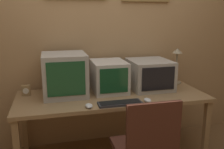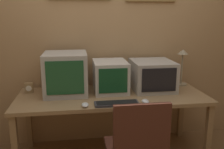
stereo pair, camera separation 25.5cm
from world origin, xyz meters
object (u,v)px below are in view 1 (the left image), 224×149
(monitor_center, at_px, (109,76))
(desk_lamp, at_px, (177,60))
(mouse_near_keyboard, at_px, (147,100))
(mouse_far_corner, at_px, (89,106))
(monitor_left, at_px, (65,74))
(monitor_right, at_px, (149,74))
(desk_clock, at_px, (26,90))
(keyboard_main, at_px, (120,103))

(monitor_center, xyz_separation_m, desk_lamp, (0.87, 0.12, 0.12))
(mouse_near_keyboard, xyz_separation_m, mouse_far_corner, (-0.56, -0.00, -0.00))
(mouse_near_keyboard, bearing_deg, desk_lamp, 43.34)
(monitor_left, height_order, monitor_right, monitor_left)
(monitor_left, relative_size, monitor_center, 1.03)
(monitor_left, distance_m, monitor_right, 0.94)
(monitor_left, relative_size, desk_clock, 4.26)
(keyboard_main, distance_m, mouse_far_corner, 0.29)
(monitor_left, relative_size, mouse_near_keyboard, 4.55)
(monitor_center, distance_m, keyboard_main, 0.46)
(desk_clock, bearing_deg, keyboard_main, -29.65)
(mouse_far_corner, relative_size, desk_clock, 0.99)
(monitor_center, bearing_deg, monitor_left, -177.87)
(desk_clock, xyz_separation_m, desk_lamp, (1.73, 0.06, 0.23))
(monitor_left, xyz_separation_m, mouse_near_keyboard, (0.74, -0.42, -0.20))
(keyboard_main, height_order, desk_clock, desk_clock)
(mouse_near_keyboard, height_order, desk_lamp, desk_lamp)
(desk_clock, relative_size, desk_lamp, 0.26)
(mouse_far_corner, bearing_deg, mouse_near_keyboard, 0.33)
(desk_lamp, bearing_deg, mouse_near_keyboard, -136.66)
(monitor_center, height_order, mouse_far_corner, monitor_center)
(keyboard_main, distance_m, desk_lamp, 1.06)
(monitor_center, relative_size, monitor_right, 0.93)
(monitor_right, bearing_deg, mouse_far_corner, -149.84)
(monitor_left, bearing_deg, monitor_center, 2.13)
(keyboard_main, height_order, desk_lamp, desk_lamp)
(monitor_right, xyz_separation_m, mouse_near_keyboard, (-0.20, -0.44, -0.14))
(monitor_right, bearing_deg, desk_clock, 177.47)
(monitor_right, distance_m, keyboard_main, 0.65)
(monitor_center, bearing_deg, monitor_right, -0.35)
(monitor_center, relative_size, mouse_near_keyboard, 4.41)
(keyboard_main, height_order, mouse_near_keyboard, mouse_near_keyboard)
(mouse_near_keyboard, relative_size, desk_lamp, 0.24)
(monitor_left, distance_m, desk_clock, 0.43)
(mouse_far_corner, distance_m, desk_lamp, 1.31)
(monitor_center, height_order, desk_lamp, desk_lamp)
(mouse_far_corner, relative_size, desk_lamp, 0.25)
(monitor_left, distance_m, mouse_far_corner, 0.50)
(monitor_left, xyz_separation_m, keyboard_main, (0.47, -0.42, -0.20))
(mouse_near_keyboard, bearing_deg, mouse_far_corner, -179.67)
(monitor_left, relative_size, mouse_far_corner, 4.32)
(monitor_left, height_order, mouse_far_corner, monitor_left)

